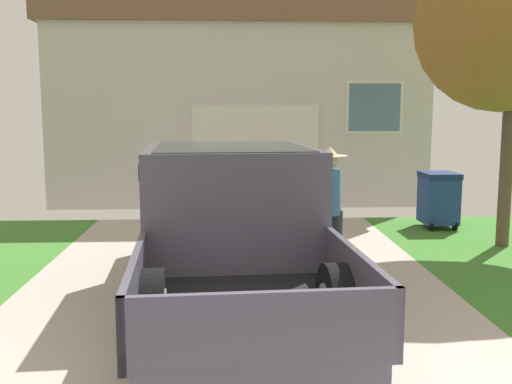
% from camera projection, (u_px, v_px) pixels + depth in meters
% --- Properties ---
extents(pickup_truck, '(2.33, 5.56, 1.73)m').
position_uv_depth(pickup_truck, '(231.00, 227.00, 7.03)').
color(pickup_truck, '#4D4A59').
rests_on(pickup_truck, ground).
extents(person_with_hat, '(0.45, 0.45, 1.69)m').
position_uv_depth(person_with_hat, '(329.00, 203.00, 7.62)').
color(person_with_hat, '#333842').
rests_on(person_with_hat, ground).
extents(handbag, '(0.33, 0.17, 0.43)m').
position_uv_depth(handbag, '(341.00, 272.00, 7.47)').
color(handbag, brown).
rests_on(handbag, ground).
extents(house_with_garage, '(8.62, 6.18, 4.92)m').
position_uv_depth(house_with_garage, '(238.00, 95.00, 15.55)').
color(house_with_garage, beige).
rests_on(house_with_garage, ground).
extents(wheeled_trash_bin, '(0.60, 0.72, 1.01)m').
position_uv_depth(wheeled_trash_bin, '(439.00, 198.00, 10.83)').
color(wheeled_trash_bin, navy).
rests_on(wheeled_trash_bin, ground).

